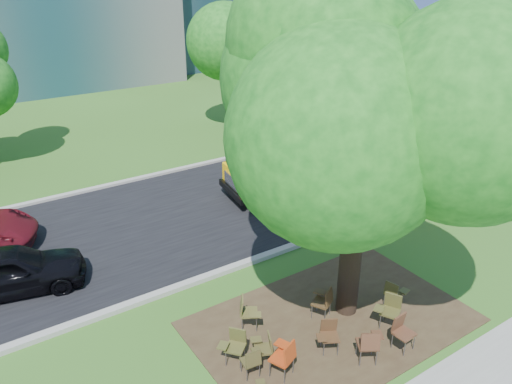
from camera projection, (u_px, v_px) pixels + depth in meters
ground at (289, 325)px, 12.79m from camera, size 160.00×160.00×0.00m
dirt_patch at (332, 321)px, 12.91m from camera, size 7.00×4.50×0.03m
asphalt_road at (173, 219)px, 18.08m from camera, size 80.00×8.00×0.04m
kerb_near at (229, 269)px, 15.03m from camera, size 80.00×0.25×0.14m
kerb_far at (132, 180)px, 21.16m from camera, size 80.00×0.25×0.14m
bg_tree_3 at (251, 37)px, 25.31m from camera, size 5.60×5.60×7.84m
bg_tree_4 at (377, 41)px, 28.86m from camera, size 5.00×5.00×6.85m
main_tree at (363, 120)px, 11.15m from camera, size 7.20×7.20×8.88m
school_bus at (368, 142)px, 21.01m from camera, size 11.67×4.01×2.80m
chair_0 at (252, 360)px, 11.01m from camera, size 0.56×0.47×0.79m
chair_2 at (285, 355)px, 10.98m from camera, size 0.66×0.76×0.97m
chair_3 at (329, 333)px, 11.76m from camera, size 0.71×0.56×0.85m
chair_4 at (370, 343)px, 11.35m from camera, size 0.81×0.64×0.96m
chair_5 at (402, 330)px, 11.78m from camera, size 0.61×0.58×0.92m
chair_6 at (390, 308)px, 12.54m from camera, size 0.75×0.63×0.93m
chair_7 at (394, 292)px, 13.25m from camera, size 0.59×0.56×0.83m
chair_8 at (265, 345)px, 11.40m from camera, size 0.52×0.66×0.81m
chair_9 at (235, 343)px, 11.42m from camera, size 0.75×0.59×0.88m
chair_10 at (247, 310)px, 12.46m from camera, size 0.61×0.77×0.91m
chair_11 at (324, 300)px, 12.84m from camera, size 0.63×0.75×0.93m
black_car at (9, 270)px, 13.86m from camera, size 4.28×2.50×1.37m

